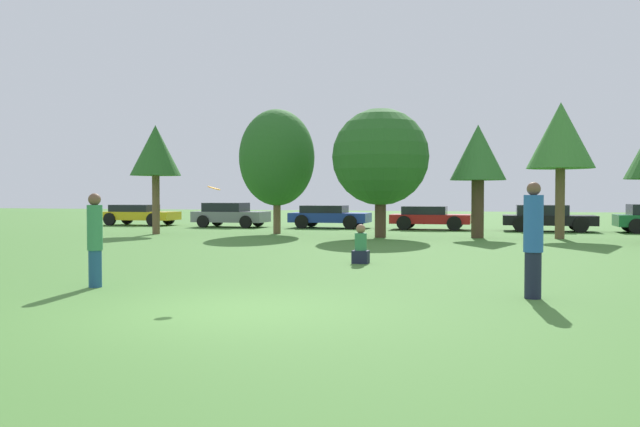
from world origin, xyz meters
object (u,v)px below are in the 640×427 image
object	(u,v)px
tree_0	(156,152)
tree_1	(277,158)
parked_car_yellow	(138,214)
person_catcher	(533,239)
tree_4	(561,137)
parked_car_blue	(329,216)
tree_2	(381,157)
parked_car_red	(429,217)
tree_3	(478,155)
parked_car_grey	(230,214)
person_thrower	(95,239)
frisbee	(214,188)
bystander_sitting	(361,247)
parked_car_black	(547,217)

from	to	relation	value
tree_0	tree_1	world-z (taller)	tree_1
parked_car_yellow	tree_0	bearing A→B (deg)	-54.58
person_catcher	tree_4	world-z (taller)	tree_4
tree_4	parked_car_blue	world-z (taller)	tree_4
tree_2	parked_car_red	size ratio (longest dim) A/B	1.34
tree_3	tree_0	bearing A→B (deg)	-175.14
tree_4	parked_car_yellow	bearing A→B (deg)	165.65
tree_0	parked_car_yellow	xyz separation A→B (m)	(-5.28, 7.21, -3.00)
tree_3	parked_car_blue	size ratio (longest dim) A/B	1.11
tree_0	tree_2	bearing A→B (deg)	2.51
parked_car_grey	tree_0	bearing A→B (deg)	-96.28
person_catcher	tree_3	xyz separation A→B (m)	(-1.49, 15.48, 2.33)
person_thrower	tree_3	distance (m)	17.71
frisbee	parked_car_grey	xyz separation A→B (m)	(-9.28, 21.92, -1.18)
parked_car_yellow	bystander_sitting	bearing A→B (deg)	-46.14
person_thrower	parked_car_blue	xyz separation A→B (m)	(-1.39, 22.30, -0.28)
bystander_sitting	person_catcher	bearing A→B (deg)	-49.79
tree_3	parked_car_red	world-z (taller)	tree_3
tree_2	parked_car_black	xyz separation A→B (m)	(6.82, 6.51, -2.60)
tree_1	tree_3	world-z (taller)	tree_1
tree_1	tree_2	distance (m)	5.08
person_thrower	bystander_sitting	bearing A→B (deg)	48.58
tree_3	parked_car_blue	xyz separation A→B (m)	(-7.81, 5.99, -2.69)
person_catcher	parked_car_red	bearing A→B (deg)	-85.22
bystander_sitting	parked_car_black	xyz separation A→B (m)	(5.48, 16.56, 0.25)
parked_car_yellow	tree_1	bearing A→B (deg)	-28.82
parked_car_yellow	parked_car_grey	distance (m)	5.95
person_catcher	tree_4	distance (m)	16.20
bystander_sitting	parked_car_yellow	xyz separation A→B (m)	(-16.61, 16.82, 0.22)
tree_1	person_catcher	bearing A→B (deg)	-57.41
bystander_sitting	tree_0	bearing A→B (deg)	139.71
tree_0	tree_1	xyz separation A→B (m)	(5.07, 1.70, -0.26)
parked_car_red	tree_2	bearing A→B (deg)	-101.66
parked_car_grey	frisbee	bearing A→B (deg)	-67.85
tree_1	parked_car_black	distance (m)	13.14
parked_car_yellow	tree_4	bearing A→B (deg)	-15.14
parked_car_yellow	frisbee	bearing A→B (deg)	-56.77
tree_4	parked_car_blue	distance (m)	12.79
parked_car_red	parked_car_blue	bearing A→B (deg)	177.11
person_catcher	parked_car_grey	distance (m)	25.56
person_catcher	tree_1	world-z (taller)	tree_1
tree_2	bystander_sitting	bearing A→B (deg)	-82.41
person_thrower	parked_car_red	distance (m)	22.45
tree_0	tree_2	distance (m)	10.01
bystander_sitting	tree_0	distance (m)	15.20
tree_1	parked_car_yellow	distance (m)	12.05
person_thrower	frisbee	world-z (taller)	frisbee
person_thrower	tree_4	bearing A→B (deg)	54.08
bystander_sitting	frisbee	bearing A→B (deg)	-103.95
person_thrower	person_catcher	size ratio (longest dim) A/B	0.91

